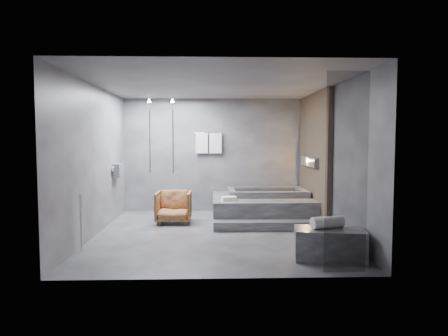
{
  "coord_description": "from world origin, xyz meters",
  "views": [
    {
      "loc": [
        -0.09,
        -7.5,
        1.77
      ],
      "look_at": [
        0.16,
        0.3,
        1.23
      ],
      "focal_mm": 32.0,
      "sensor_mm": 36.0,
      "label": 1
    }
  ],
  "objects": [
    {
      "name": "driftwood_chair",
      "position": [
        -0.9,
        1.01,
        0.34
      ],
      "size": [
        0.74,
        0.76,
        0.69
      ],
      "primitive_type": "imported",
      "rotation": [
        0.0,
        0.0,
        -0.01
      ],
      "color": "#492812",
      "rests_on": "ground"
    },
    {
      "name": "tub_deck",
      "position": [
        1.05,
        1.45,
        0.25
      ],
      "size": [
        2.2,
        2.0,
        0.5
      ],
      "primitive_type": "cube",
      "color": "#353538",
      "rests_on": "ground"
    },
    {
      "name": "rolled_towel",
      "position": [
        1.65,
        -1.67,
        0.55
      ],
      "size": [
        0.53,
        0.3,
        0.18
      ],
      "primitive_type": "cylinder",
      "rotation": [
        0.0,
        1.57,
        0.26
      ],
      "color": "silver",
      "rests_on": "concrete_bench"
    },
    {
      "name": "room",
      "position": [
        0.4,
        0.24,
        1.73
      ],
      "size": [
        5.0,
        5.04,
        2.82
      ],
      "color": "#303033",
      "rests_on": "ground"
    },
    {
      "name": "concrete_bench",
      "position": [
        1.67,
        -1.7,
        0.23
      ],
      "size": [
        1.09,
        0.71,
        0.46
      ],
      "primitive_type": "cube",
      "rotation": [
        0.0,
        0.0,
        -0.16
      ],
      "color": "#343436",
      "rests_on": "ground"
    },
    {
      "name": "tub_step",
      "position": [
        1.05,
        0.27,
        0.09
      ],
      "size": [
        2.2,
        0.36,
        0.18
      ],
      "primitive_type": "cube",
      "color": "#353538",
      "rests_on": "ground"
    },
    {
      "name": "deck_towel",
      "position": [
        0.29,
        0.87,
        0.54
      ],
      "size": [
        0.33,
        0.27,
        0.08
      ],
      "primitive_type": "cube",
      "rotation": [
        0.0,
        0.0,
        0.17
      ],
      "color": "white",
      "rests_on": "tub_deck"
    }
  ]
}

